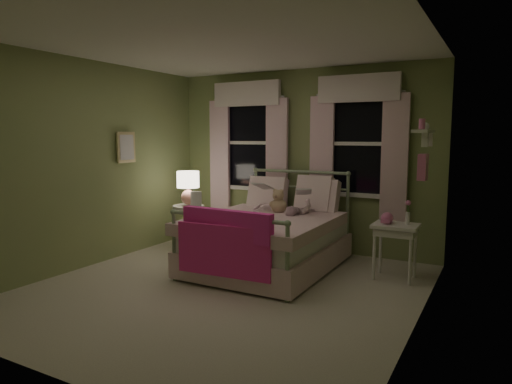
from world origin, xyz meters
The scene contains 18 objects.
room_shell centered at (0.00, 0.00, 1.30)m, with size 4.20×4.20×4.20m.
bed centered at (0.06, 0.97, 0.38)m, with size 1.58×2.04×1.18m.
pink_throw centered at (0.06, -0.05, 0.61)m, with size 1.10×0.20×0.71m.
child_left centered at (-0.22, 1.40, 0.96)m, with size 0.28×0.19×0.78m, color #F7D1DD.
child_right centered at (0.34, 1.40, 0.94)m, with size 0.36×0.28×0.74m, color #F7D1DD.
book_left centered at (-0.22, 1.15, 0.96)m, with size 0.20×0.27×0.03m, color beige.
book_right centered at (0.34, 1.15, 0.92)m, with size 0.20×0.27×0.02m, color beige.
teddy_bear centered at (0.06, 1.24, 0.79)m, with size 0.24×0.20×0.33m.
nightstand_left centered at (-1.39, 1.24, 0.42)m, with size 0.46×0.46×0.65m.
table_lamp centered at (-1.39, 1.24, 0.95)m, with size 0.32×0.32×0.49m.
book_nightstand centered at (-1.29, 1.16, 0.66)m, with size 0.16×0.22×0.02m, color beige.
nightstand_right centered at (1.55, 1.25, 0.55)m, with size 0.50×0.40×0.64m.
pink_toy centered at (1.45, 1.25, 0.71)m, with size 0.14×0.18×0.14m.
bud_vase centered at (1.67, 1.30, 0.79)m, with size 0.06×0.06×0.28m.
window_left centered at (-0.85, 2.03, 1.62)m, with size 1.34×0.13×1.96m.
window_right centered at (0.85, 2.03, 1.62)m, with size 1.34×0.13×1.96m.
wall_shelf centered at (1.90, 0.70, 1.52)m, with size 0.15×0.50×0.60m.
framed_picture centered at (-1.95, 0.60, 1.50)m, with size 0.03×0.32×0.42m.
Camera 1 is at (2.61, -4.03, 1.66)m, focal length 32.00 mm.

